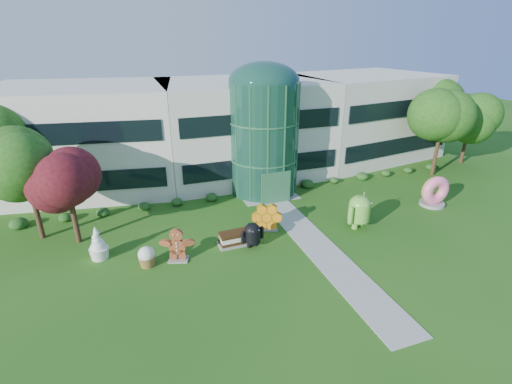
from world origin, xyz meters
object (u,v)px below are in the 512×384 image
object	(u,v)px
android_black	(252,233)
gingerbread	(177,245)
android_green	(359,209)
donut	(434,191)

from	to	relation	value
android_black	gingerbread	bearing A→B (deg)	170.70
android_black	android_green	bearing A→B (deg)	-9.42
android_black	donut	size ratio (longest dim) A/B	0.76
donut	gingerbread	xyz separation A→B (m)	(-21.68, -1.21, -0.19)
android_black	gingerbread	xyz separation A→B (m)	(-5.06, -0.01, 0.13)
gingerbread	donut	bearing A→B (deg)	21.47
android_green	android_black	bearing A→B (deg)	156.93
donut	gingerbread	bearing A→B (deg)	-174.69
donut	android_green	bearing A→B (deg)	-169.53
android_green	android_black	distance (m)	8.43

